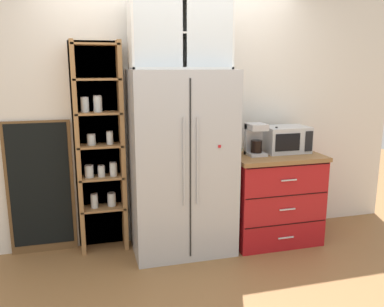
{
  "coord_description": "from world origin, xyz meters",
  "views": [
    {
      "loc": [
        -0.86,
        -3.5,
        1.75
      ],
      "look_at": [
        0.1,
        0.04,
        0.95
      ],
      "focal_mm": 37.35,
      "sensor_mm": 36.0,
      "label": 1
    }
  ],
  "objects_px": {
    "refrigerator": "(182,163)",
    "mug_sage": "(236,150)",
    "chalkboard_menu": "(41,188)",
    "bottle_clear": "(276,142)",
    "microwave": "(285,139)",
    "coffee_maker": "(255,139)"
  },
  "relations": [
    {
      "from": "refrigerator",
      "to": "mug_sage",
      "type": "height_order",
      "value": "refrigerator"
    },
    {
      "from": "chalkboard_menu",
      "to": "mug_sage",
      "type": "bearing_deg",
      "value": -7.62
    },
    {
      "from": "refrigerator",
      "to": "bottle_clear",
      "type": "xyz_separation_m",
      "value": [
        0.94,
        -0.04,
        0.16
      ]
    },
    {
      "from": "microwave",
      "to": "mug_sage",
      "type": "relative_size",
      "value": 4.16
    },
    {
      "from": "microwave",
      "to": "bottle_clear",
      "type": "height_order",
      "value": "bottle_clear"
    },
    {
      "from": "refrigerator",
      "to": "coffee_maker",
      "type": "distance_m",
      "value": 0.76
    },
    {
      "from": "bottle_clear",
      "to": "chalkboard_menu",
      "type": "relative_size",
      "value": 0.22
    },
    {
      "from": "chalkboard_menu",
      "to": "coffee_maker",
      "type": "bearing_deg",
      "value": -8.07
    },
    {
      "from": "mug_sage",
      "to": "bottle_clear",
      "type": "bearing_deg",
      "value": -11.39
    },
    {
      "from": "refrigerator",
      "to": "bottle_clear",
      "type": "height_order",
      "value": "refrigerator"
    },
    {
      "from": "microwave",
      "to": "chalkboard_menu",
      "type": "distance_m",
      "value": 2.43
    },
    {
      "from": "refrigerator",
      "to": "chalkboard_menu",
      "type": "distance_m",
      "value": 1.34
    },
    {
      "from": "coffee_maker",
      "to": "mug_sage",
      "type": "xyz_separation_m",
      "value": [
        -0.18,
        0.04,
        -0.11
      ]
    },
    {
      "from": "coffee_maker",
      "to": "bottle_clear",
      "type": "xyz_separation_m",
      "value": [
        0.2,
        -0.04,
        -0.03
      ]
    },
    {
      "from": "microwave",
      "to": "mug_sage",
      "type": "bearing_deg",
      "value": -179.75
    },
    {
      "from": "mug_sage",
      "to": "chalkboard_menu",
      "type": "relative_size",
      "value": 0.08
    },
    {
      "from": "chalkboard_menu",
      "to": "bottle_clear",
      "type": "bearing_deg",
      "value": -8.27
    },
    {
      "from": "chalkboard_menu",
      "to": "refrigerator",
      "type": "bearing_deg",
      "value": -12.64
    },
    {
      "from": "bottle_clear",
      "to": "chalkboard_menu",
      "type": "height_order",
      "value": "chalkboard_menu"
    },
    {
      "from": "refrigerator",
      "to": "microwave",
      "type": "height_order",
      "value": "refrigerator"
    },
    {
      "from": "bottle_clear",
      "to": "microwave",
      "type": "bearing_deg",
      "value": 28.43
    },
    {
      "from": "microwave",
      "to": "chalkboard_menu",
      "type": "height_order",
      "value": "chalkboard_menu"
    }
  ]
}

